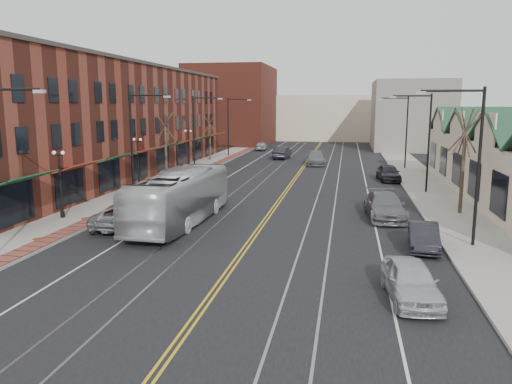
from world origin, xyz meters
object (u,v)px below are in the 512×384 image
at_px(parked_car_b, 424,237).
at_px(parked_car_c, 385,206).
at_px(parked_car_a, 411,281).
at_px(parked_suv, 127,215).
at_px(transit_bus, 180,198).
at_px(parked_car_d, 388,173).

distance_m(parked_car_b, parked_car_c, 6.96).
relative_size(parked_car_a, parked_car_c, 0.78).
relative_size(parked_suv, parked_car_b, 1.34).
distance_m(transit_bus, parked_car_d, 24.59).
xyz_separation_m(transit_bus, parked_car_d, (13.97, 20.23, -0.84)).
bearing_deg(parked_suv, parked_car_c, -159.10).
distance_m(parked_car_a, parked_car_b, 7.19).
height_order(parked_suv, parked_car_c, parked_car_c).
bearing_deg(parked_suv, parked_car_a, 152.80).
bearing_deg(parked_car_a, transit_bus, 135.20).
distance_m(parked_suv, parked_car_d, 27.47).
bearing_deg(parked_car_a, parked_car_b, 72.56).
xyz_separation_m(parked_suv, parked_car_b, (16.81, -1.59, -0.09)).
xyz_separation_m(parked_suv, parked_car_d, (16.83, 21.72, 0.04)).
height_order(transit_bus, parked_car_c, transit_bus).
bearing_deg(parked_suv, transit_bus, -150.35).
bearing_deg(parked_car_b, parked_car_d, 94.29).
xyz_separation_m(parked_car_c, parked_car_d, (1.47, 16.50, -0.02)).
xyz_separation_m(parked_car_a, parked_car_d, (1.47, 30.35, 0.05)).
relative_size(parked_car_a, parked_car_b, 1.09).
relative_size(transit_bus, parked_suv, 2.16).
bearing_deg(parked_car_c, parked_car_a, -94.17).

